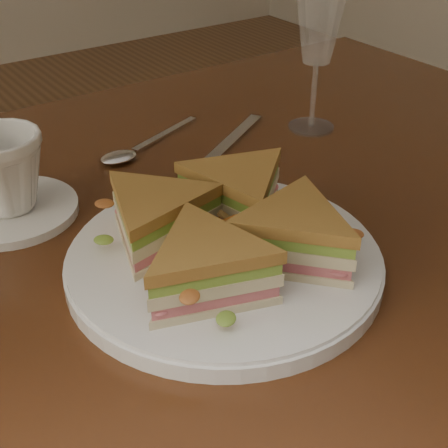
# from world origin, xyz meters

# --- Properties ---
(table) EXTENTS (1.20, 0.80, 0.75)m
(table) POSITION_xyz_m (0.00, 0.00, 0.65)
(table) COLOR black
(table) RESTS_ON ground
(plate) EXTENTS (0.30, 0.30, 0.02)m
(plate) POSITION_xyz_m (-0.06, -0.11, 0.76)
(plate) COLOR white
(plate) RESTS_ON table
(sandwich_wedges) EXTENTS (0.28, 0.28, 0.06)m
(sandwich_wedges) POSITION_xyz_m (-0.06, -0.11, 0.80)
(sandwich_wedges) COLOR beige
(sandwich_wedges) RESTS_ON plate
(crisps_mound) EXTENTS (0.09, 0.09, 0.05)m
(crisps_mound) POSITION_xyz_m (-0.06, -0.11, 0.79)
(crisps_mound) COLOR #B65817
(crisps_mound) RESTS_ON plate
(spoon) EXTENTS (0.18, 0.08, 0.01)m
(spoon) POSITION_xyz_m (-0.01, 0.16, 0.75)
(spoon) COLOR silver
(spoon) RESTS_ON table
(knife) EXTENTS (0.19, 0.12, 0.00)m
(knife) POSITION_xyz_m (0.10, 0.11, 0.75)
(knife) COLOR silver
(knife) RESTS_ON table
(wine_glass) EXTENTS (0.07, 0.07, 0.20)m
(wine_glass) POSITION_xyz_m (0.24, 0.09, 0.89)
(wine_glass) COLOR white
(wine_glass) RESTS_ON table
(saucer) EXTENTS (0.15, 0.15, 0.01)m
(saucer) POSITION_xyz_m (-0.19, 0.11, 0.76)
(saucer) COLOR white
(saucer) RESTS_ON table
(coffee_cup) EXTENTS (0.12, 0.12, 0.09)m
(coffee_cup) POSITION_xyz_m (-0.19, 0.11, 0.80)
(coffee_cup) COLOR white
(coffee_cup) RESTS_ON saucer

